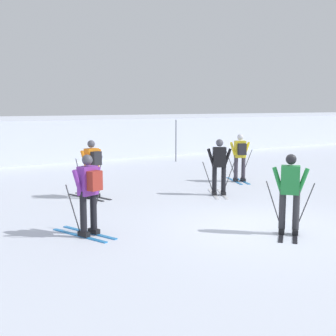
% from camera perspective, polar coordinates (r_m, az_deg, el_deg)
% --- Properties ---
extents(ground_plane, '(120.00, 120.00, 0.00)m').
position_cam_1_polar(ground_plane, '(10.22, 11.95, -7.56)').
color(ground_plane, silver).
extents(far_snow_ridge, '(80.00, 9.99, 2.03)m').
position_cam_1_polar(far_snow_ridge, '(26.37, -17.96, 3.86)').
color(far_snow_ridge, silver).
rests_on(far_snow_ridge, ground).
extents(skier_green, '(1.46, 1.32, 1.71)m').
position_cam_1_polar(skier_green, '(9.70, 15.24, -2.94)').
color(skier_green, black).
rests_on(skier_green, ground).
extents(skier_purple, '(0.96, 1.63, 1.71)m').
position_cam_1_polar(skier_purple, '(9.39, -10.06, -2.90)').
color(skier_purple, '#237AC6').
rests_on(skier_purple, ground).
extents(skier_yellow, '(0.97, 1.62, 1.71)m').
position_cam_1_polar(skier_yellow, '(16.14, 9.16, 1.61)').
color(skier_yellow, '#237AC6').
rests_on(skier_yellow, ground).
extents(skier_orange, '(0.97, 1.64, 1.71)m').
position_cam_1_polar(skier_orange, '(13.28, -9.62, 0.26)').
color(skier_orange, black).
rests_on(skier_orange, ground).
extents(skier_black, '(1.12, 1.57, 1.71)m').
position_cam_1_polar(skier_black, '(13.59, 6.52, 0.33)').
color(skier_black, silver).
rests_on(skier_black, ground).
extents(trail_marker_pole, '(0.04, 0.04, 2.03)m').
position_cam_1_polar(trail_marker_pole, '(21.80, 1.01, 3.48)').
color(trail_marker_pole, black).
rests_on(trail_marker_pole, ground).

